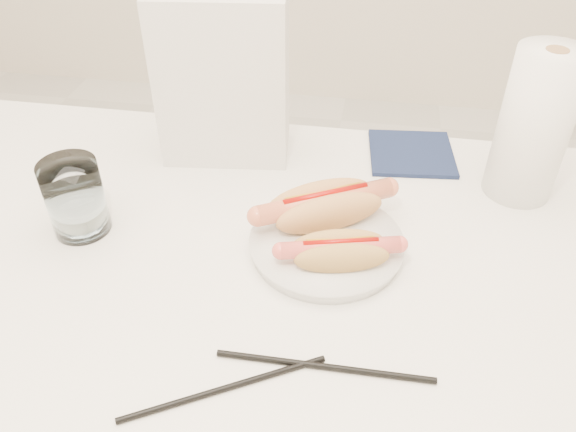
% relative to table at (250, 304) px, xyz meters
% --- Properties ---
extents(table, '(1.20, 0.80, 0.75)m').
position_rel_table_xyz_m(table, '(0.00, 0.00, 0.00)').
color(table, white).
rests_on(table, ground).
extents(plate, '(0.23, 0.23, 0.02)m').
position_rel_table_xyz_m(plate, '(0.10, 0.06, 0.07)').
color(plate, white).
rests_on(plate, table).
extents(hotdog_left, '(0.19, 0.14, 0.05)m').
position_rel_table_xyz_m(hotdog_left, '(0.09, 0.11, 0.10)').
color(hotdog_left, tan).
rests_on(hotdog_left, plate).
extents(hotdog_right, '(0.15, 0.09, 0.04)m').
position_rel_table_xyz_m(hotdog_right, '(0.12, 0.02, 0.10)').
color(hotdog_right, tan).
rests_on(hotdog_right, plate).
extents(water_glass, '(0.08, 0.08, 0.11)m').
position_rel_table_xyz_m(water_glass, '(-0.26, 0.05, 0.12)').
color(water_glass, silver).
rests_on(water_glass, table).
extents(chopstick_near, '(0.20, 0.12, 0.01)m').
position_rel_table_xyz_m(chopstick_near, '(0.02, -0.18, 0.06)').
color(chopstick_near, black).
rests_on(chopstick_near, table).
extents(chopstick_far, '(0.25, 0.01, 0.01)m').
position_rel_table_xyz_m(chopstick_far, '(0.12, -0.13, 0.06)').
color(chopstick_far, black).
rests_on(chopstick_far, table).
extents(napkin_box, '(0.22, 0.14, 0.27)m').
position_rel_table_xyz_m(napkin_box, '(-0.10, 0.29, 0.20)').
color(napkin_box, silver).
rests_on(napkin_box, table).
extents(navy_napkin, '(0.15, 0.15, 0.01)m').
position_rel_table_xyz_m(navy_napkin, '(0.21, 0.33, 0.06)').
color(navy_napkin, '#131D3C').
rests_on(navy_napkin, table).
extents(paper_towel_roll, '(0.10, 0.10, 0.23)m').
position_rel_table_xyz_m(paper_towel_roll, '(0.37, 0.25, 0.17)').
color(paper_towel_roll, white).
rests_on(paper_towel_roll, table).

